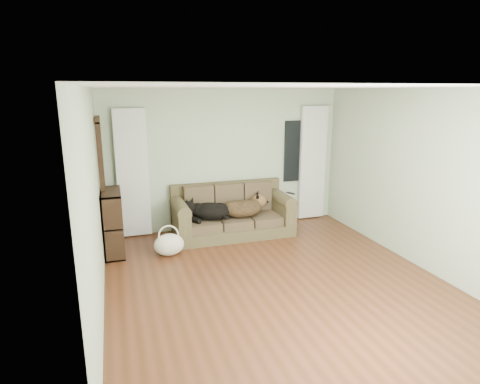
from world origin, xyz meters
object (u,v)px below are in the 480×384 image
object	(u,v)px
dog_shepherd	(244,208)
tote_bag	(169,246)
dog_black_lab	(208,212)
bookshelf	(113,223)
sofa	(233,211)

from	to	relation	value
dog_shepherd	tote_bag	size ratio (longest dim) A/B	1.52
dog_black_lab	tote_bag	distance (m)	1.02
bookshelf	tote_bag	bearing A→B (deg)	-25.77
tote_bag	bookshelf	world-z (taller)	bookshelf
tote_bag	bookshelf	distance (m)	0.98
tote_bag	sofa	bearing A→B (deg)	26.07
tote_bag	dog_shepherd	bearing A→B (deg)	20.98
sofa	tote_bag	xyz separation A→B (m)	(-1.25, -0.61, -0.29)
dog_black_lab	tote_bag	bearing A→B (deg)	-110.52
sofa	bookshelf	xyz separation A→B (m)	(-2.08, -0.23, 0.05)
dog_black_lab	dog_shepherd	world-z (taller)	dog_shepherd
sofa	dog_black_lab	xyz separation A→B (m)	(-0.47, -0.03, 0.03)
sofa	dog_black_lab	world-z (taller)	sofa
tote_bag	bookshelf	size ratio (longest dim) A/B	0.47
bookshelf	sofa	bearing A→B (deg)	5.33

